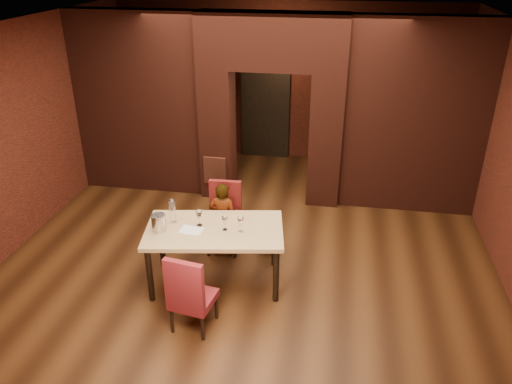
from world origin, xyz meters
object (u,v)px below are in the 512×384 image
(dining_table, at_px, (215,255))
(wine_glass_a, at_px, (199,218))
(wine_bucket, at_px, (159,223))
(potted_plant, at_px, (269,236))
(water_bottle, at_px, (173,211))
(wine_glass_b, at_px, (225,223))
(chair_far, at_px, (223,219))
(wine_glass_c, at_px, (241,225))
(chair_near, at_px, (193,290))
(person_seated, at_px, (223,219))

(dining_table, relative_size, wine_glass_a, 8.24)
(wine_bucket, height_order, potted_plant, wine_bucket)
(wine_glass_a, distance_m, water_bottle, 0.37)
(wine_glass_a, distance_m, wine_glass_b, 0.35)
(chair_far, bearing_deg, potted_plant, 5.40)
(dining_table, height_order, wine_glass_c, wine_glass_c)
(wine_glass_b, height_order, water_bottle, water_bottle)
(wine_bucket, distance_m, water_bottle, 0.27)
(chair_far, distance_m, water_bottle, 1.00)
(chair_near, relative_size, wine_glass_c, 5.02)
(dining_table, height_order, wine_glass_a, wine_glass_a)
(wine_glass_b, bearing_deg, wine_glass_c, -4.68)
(chair_near, xyz_separation_m, person_seated, (-0.02, 1.60, 0.05))
(dining_table, xyz_separation_m, wine_bucket, (-0.68, -0.17, 0.53))
(dining_table, distance_m, potted_plant, 1.09)
(dining_table, xyz_separation_m, chair_near, (-0.04, -0.90, 0.10))
(chair_near, bearing_deg, wine_glass_a, -70.68)
(wine_glass_b, distance_m, water_bottle, 0.73)
(wine_glass_c, distance_m, water_bottle, 0.94)
(chair_far, distance_m, wine_glass_c, 1.02)
(wine_glass_b, distance_m, potted_plant, 1.22)
(person_seated, bearing_deg, potted_plant, -158.86)
(chair_near, height_order, wine_glass_b, chair_near)
(chair_near, distance_m, wine_bucket, 1.07)
(wine_glass_a, height_order, wine_bucket, wine_bucket)
(dining_table, relative_size, wine_glass_c, 8.60)
(wine_bucket, bearing_deg, wine_glass_c, 8.03)
(wine_glass_a, bearing_deg, dining_table, -11.79)
(wine_glass_b, bearing_deg, chair_far, 105.19)
(chair_near, xyz_separation_m, wine_glass_b, (0.18, 0.90, 0.41))
(wine_glass_b, xyz_separation_m, wine_glass_c, (0.21, -0.02, 0.01))
(chair_far, bearing_deg, water_bottle, -126.95)
(wine_bucket, bearing_deg, potted_plant, 39.94)
(dining_table, relative_size, person_seated, 1.55)
(potted_plant, bearing_deg, wine_glass_a, -133.12)
(potted_plant, bearing_deg, wine_glass_c, -104.39)
(wine_bucket, bearing_deg, person_seated, 54.21)
(dining_table, relative_size, wine_glass_b, 9.36)
(dining_table, distance_m, chair_far, 0.81)
(person_seated, bearing_deg, wine_glass_a, 81.11)
(wine_glass_b, bearing_deg, person_seated, 105.90)
(wine_glass_a, xyz_separation_m, wine_glass_b, (0.35, -0.05, -0.01))
(person_seated, relative_size, wine_glass_c, 5.56)
(person_seated, bearing_deg, chair_far, -75.53)
(dining_table, relative_size, chair_near, 1.71)
(dining_table, bearing_deg, wine_glass_a, 158.72)
(wine_bucket, bearing_deg, wine_glass_b, 11.21)
(chair_far, height_order, wine_glass_b, chair_far)
(chair_near, bearing_deg, wine_bucket, -39.62)
(chair_far, distance_m, chair_near, 1.71)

